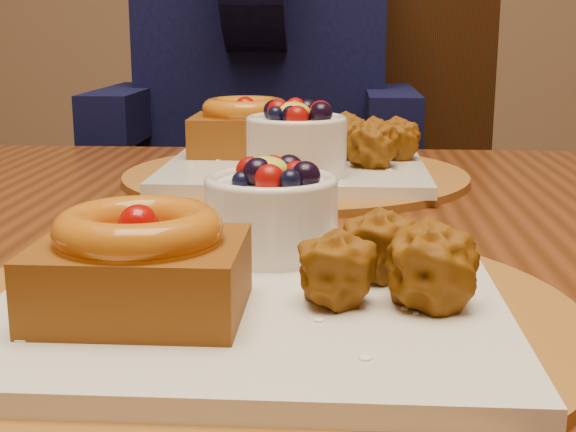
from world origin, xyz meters
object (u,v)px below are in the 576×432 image
object	(u,v)px
place_setting_far	(292,153)
place_setting_near	(249,279)
dining_table	(281,314)
chair_far	(374,236)
diner	(263,34)

from	to	relation	value
place_setting_far	place_setting_near	bearing A→B (deg)	-89.83
place_setting_far	dining_table	bearing A→B (deg)	-88.98
place_setting_near	place_setting_far	size ratio (longest dim) A/B	1.00
chair_far	place_setting_far	bearing A→B (deg)	-107.18
dining_table	chair_far	xyz separation A→B (m)	(0.11, 0.76, -0.13)
chair_far	diner	size ratio (longest dim) A/B	1.17
place_setting_near	diner	distance (m)	1.01
dining_table	place_setting_far	size ratio (longest dim) A/B	4.21
place_setting_far	chair_far	xyz separation A→B (m)	(0.12, 0.54, -0.24)
place_setting_near	place_setting_far	xyz separation A→B (m)	(-0.00, 0.43, 0.01)
chair_far	dining_table	bearing A→B (deg)	-103.54
place_setting_far	diner	bearing A→B (deg)	98.60
dining_table	diner	bearing A→B (deg)	96.55
diner	chair_far	bearing A→B (deg)	-23.20
chair_far	diner	bearing A→B (deg)	168.16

